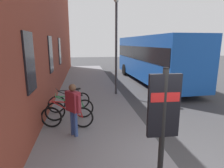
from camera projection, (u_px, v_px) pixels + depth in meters
ground at (142, 99)px, 10.07m from camera, size 60.00×60.00×0.00m
sidewalk_pavement at (89, 90)px, 11.57m from camera, size 24.00×3.50×0.12m
station_facade at (52, 19)px, 11.31m from camera, size 22.00×0.65×8.58m
bicycle_end_of_row at (67, 116)px, 6.28m from camera, size 0.50×1.75×0.97m
bicycle_beside_lamp at (70, 109)px, 6.97m from camera, size 0.48×1.76×0.97m
bicycle_by_door at (70, 102)px, 7.86m from camera, size 0.71×1.69×0.97m
transit_info_sign at (163, 115)px, 3.21m from camera, size 0.11×0.55×2.40m
city_bus at (152, 56)px, 13.92m from camera, size 10.58×2.91×3.35m
pedestrian_near_bus at (73, 105)px, 5.62m from camera, size 0.51×0.47×1.62m
street_lamp at (116, 39)px, 9.89m from camera, size 0.28×0.28×5.05m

